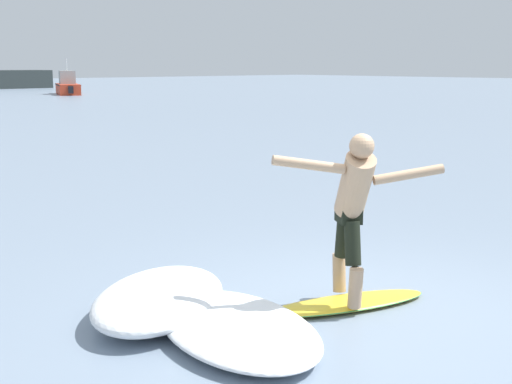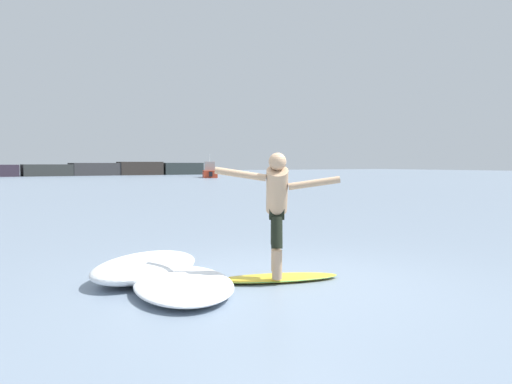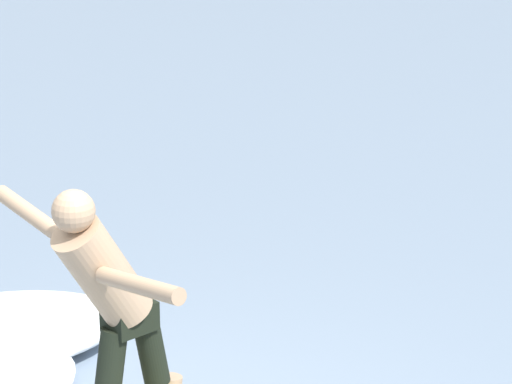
{
  "view_description": "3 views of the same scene",
  "coord_description": "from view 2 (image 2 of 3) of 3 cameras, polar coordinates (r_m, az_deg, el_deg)",
  "views": [
    {
      "loc": [
        -5.18,
        -4.15,
        2.33
      ],
      "look_at": [
        0.14,
        1.77,
        0.89
      ],
      "focal_mm": 50.0,
      "sensor_mm": 36.0,
      "label": 1
    },
    {
      "loc": [
        -3.75,
        -5.4,
        1.58
      ],
      "look_at": [
        0.43,
        1.64,
        1.11
      ],
      "focal_mm": 35.0,
      "sensor_mm": 36.0,
      "label": 2
    },
    {
      "loc": [
        2.21,
        -5.4,
        3.65
      ],
      "look_at": [
        0.06,
        2.0,
        1.06
      ],
      "focal_mm": 85.0,
      "sensor_mm": 36.0,
      "label": 3
    }
  ],
  "objects": [
    {
      "name": "wave_foam_at_nose",
      "position": [
        7.07,
        -12.5,
        -8.35
      ],
      "size": [
        2.17,
        2.03,
        0.33
      ],
      "color": "white",
      "rests_on": "ground"
    },
    {
      "name": "surfer",
      "position": [
        6.53,
        2.4,
        -1.35
      ],
      "size": [
        1.42,
        1.03,
        1.64
      ],
      "color": "tan",
      "rests_on": "surfboard"
    },
    {
      "name": "ground_plane",
      "position": [
        6.76,
        4.01,
        -10.25
      ],
      "size": [
        200.0,
        200.0,
        0.0
      ],
      "primitive_type": "plane",
      "color": "gray"
    },
    {
      "name": "wave_foam_at_tail",
      "position": [
        6.31,
        -8.29,
        -10.37
      ],
      "size": [
        1.75,
        2.32,
        0.19
      ],
      "color": "white",
      "rests_on": "ground"
    },
    {
      "name": "fishing_boat_near_jetty",
      "position": [
        57.04,
        -5.32,
        2.28
      ],
      "size": [
        3.37,
        5.81,
        2.67
      ],
      "color": "red",
      "rests_on": "ground"
    },
    {
      "name": "surfboard",
      "position": [
        6.81,
        2.09,
        -9.79
      ],
      "size": [
        1.89,
        1.0,
        0.21
      ],
      "color": "yellow",
      "rests_on": "ground"
    }
  ]
}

